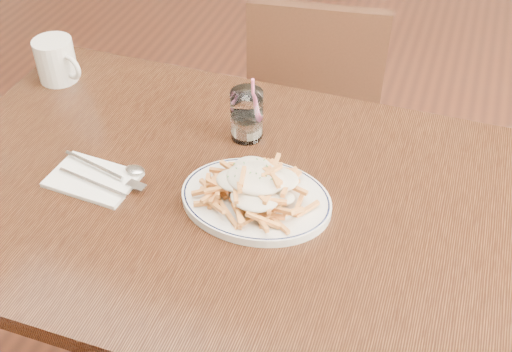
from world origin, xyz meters
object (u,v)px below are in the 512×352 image
at_px(water_glass, 247,118).
at_px(loaded_fries, 256,183).
at_px(fries_plate, 256,199).
at_px(table, 218,217).
at_px(coffee_mug, 57,60).
at_px(chair_far, 315,101).

bearing_deg(water_glass, loaded_fries, -65.85).
bearing_deg(fries_plate, table, 171.23).
distance_m(table, water_glass, 0.22).
relative_size(table, loaded_fries, 4.71).
bearing_deg(coffee_mug, water_glass, -7.59).
xyz_separation_m(table, fries_plate, (0.09, -0.01, 0.09)).
bearing_deg(table, coffee_mug, 153.85).
relative_size(table, coffee_mug, 9.16).
distance_m(chair_far, water_glass, 0.66).
bearing_deg(loaded_fries, chair_far, 95.19).
bearing_deg(table, fries_plate, -8.77).
xyz_separation_m(table, coffee_mug, (-0.51, 0.25, 0.13)).
bearing_deg(fries_plate, chair_far, 95.19).
xyz_separation_m(fries_plate, water_glass, (-0.09, 0.20, 0.04)).
bearing_deg(water_glass, fries_plate, -65.85).
bearing_deg(water_glass, coffee_mug, 172.41).
relative_size(loaded_fries, water_glass, 1.65).
bearing_deg(table, loaded_fries, -8.77).
distance_m(loaded_fries, water_glass, 0.21).
xyz_separation_m(chair_far, coffee_mug, (-0.53, -0.51, 0.33)).
height_order(table, water_glass, water_glass).
relative_size(fries_plate, loaded_fries, 1.19).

